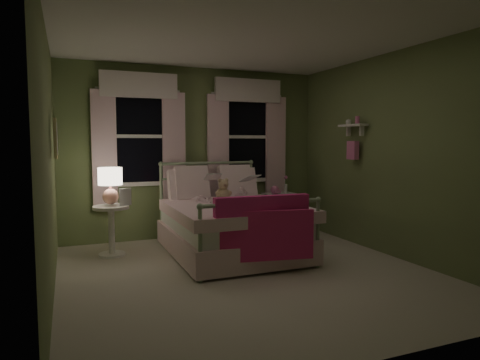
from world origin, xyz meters
name	(u,v)px	position (x,y,z in m)	size (l,w,h in m)	color
room_shell	(249,157)	(0.00, 0.00, 1.30)	(4.20, 4.20, 4.20)	beige
bed	(230,224)	(0.12, 0.89, 0.38)	(1.58, 2.04, 1.18)	white
pink_throw	(263,221)	(0.12, -0.13, 0.61)	(1.10, 0.25, 0.71)	#D12975
child_left	(200,181)	(-0.16, 1.32, 0.94)	(0.27, 0.17, 0.73)	#F7D1DD
child_right	(238,180)	(0.40, 1.32, 0.93)	(0.35, 0.28, 0.73)	#F7D1DD
book_left	(205,180)	(-0.16, 1.07, 0.96)	(0.20, 0.27, 0.03)	beige
book_right	(245,182)	(0.40, 1.07, 0.92)	(0.20, 0.27, 0.02)	beige
teddy_bear	(223,192)	(0.12, 1.16, 0.79)	(0.23, 0.19, 0.32)	tan
nightstand_left	(111,223)	(-1.34, 1.36, 0.42)	(0.46, 0.46, 0.65)	white
table_lamp	(110,182)	(-1.34, 1.36, 0.95)	(0.30, 0.30, 0.47)	#DD9582
book_nightstand	(120,205)	(-1.24, 1.28, 0.66)	(0.16, 0.22, 0.02)	beige
nightstand_right	(280,200)	(1.29, 1.72, 0.55)	(0.50, 0.40, 0.64)	white
pink_toy	(275,190)	(1.19, 1.71, 0.71)	(0.14, 0.18, 0.14)	pink
bud_vase	(286,184)	(1.41, 1.77, 0.79)	(0.06, 0.06, 0.28)	white
window_left	(140,131)	(-0.85, 2.03, 1.62)	(1.34, 0.13, 1.96)	black
window_right	(247,132)	(0.85, 2.03, 1.62)	(1.34, 0.13, 1.96)	black
wall_shelf	(353,138)	(1.90, 0.70, 1.52)	(0.15, 0.50, 0.60)	white
framed_picture	(56,139)	(-1.95, 0.60, 1.50)	(0.03, 0.32, 0.42)	beige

